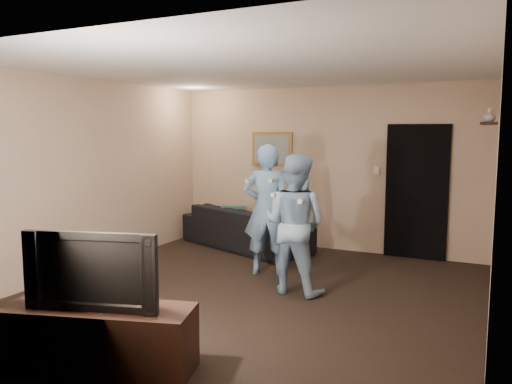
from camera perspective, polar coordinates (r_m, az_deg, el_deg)
The scene contains 19 objects.
ground at distance 6.05m, azimuth 0.05°, elevation -11.27°, with size 5.00×5.00×0.00m, color black.
ceiling at distance 5.79m, azimuth 0.05°, elevation 13.98°, with size 5.00×5.00×0.04m, color silver.
wall_back at distance 8.09m, azimuth 7.76°, elevation 2.67°, with size 5.00×0.04×2.60m, color tan.
wall_front at distance 3.71m, azimuth -17.00°, elevation -2.47°, with size 5.00×0.04×2.60m, color tan.
wall_left at distance 7.22m, azimuth -18.14°, elevation 1.89°, with size 0.04×5.00×2.60m, color tan.
wall_right at distance 5.21m, azimuth 25.66°, elevation -0.23°, with size 0.04×5.00×2.60m, color tan.
sofa at distance 8.16m, azimuth -1.21°, elevation -4.07°, with size 2.29×0.90×0.67m, color black.
throw_pillow at distance 8.24m, azimuth -2.62°, elevation -2.94°, with size 0.39×0.12×0.39m, color #1B5141.
painting_frame at distance 8.38m, azimuth 1.86°, elevation 4.93°, with size 0.72×0.05×0.57m, color olive.
painting_canvas at distance 8.35m, azimuth 1.78°, elevation 4.92°, with size 0.62×0.01×0.47m, color slate.
doorway at distance 7.77m, azimuth 17.87°, elevation 0.01°, with size 0.90×0.06×2.00m, color black.
light_switch at distance 7.85m, azimuth 13.62°, elevation 2.41°, with size 0.08×0.02×0.12m, color silver.
wall_shelf at distance 6.98m, azimuth 25.12°, elevation 7.11°, with size 0.20×0.60×0.03m, color black.
shelf_vase at distance 6.80m, azimuth 25.13°, elevation 7.89°, with size 0.14×0.14×0.15m, color #B4B4B9.
shelf_figurine at distance 7.22m, azimuth 25.19°, elevation 7.91°, with size 0.06×0.06×0.18m, color silver.
tv_console at distance 4.30m, azimuth -17.47°, elevation -15.77°, with size 1.50×0.48×0.54m, color black.
television at distance 4.11m, azimuth -17.76°, elevation -8.33°, with size 1.07×0.14×0.62m, color black.
wii_player_left at distance 6.59m, azimuth 1.26°, elevation -2.01°, with size 0.73×0.59×1.73m.
wii_player_right at distance 5.86m, azimuth 4.42°, elevation -3.66°, with size 0.85×0.70×1.63m.
Camera 1 is at (2.50, -5.18, 1.88)m, focal length 35.00 mm.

